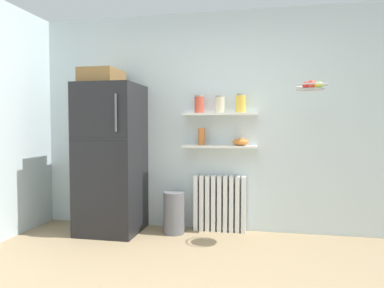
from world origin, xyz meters
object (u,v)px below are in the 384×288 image
at_px(shelf_bowl, 240,142).
at_px(trash_bin, 174,213).
at_px(refrigerator, 111,155).
at_px(vase, 202,137).
at_px(storage_jar_2, 241,104).
at_px(storage_jar_0, 199,104).
at_px(radiator, 220,203).
at_px(storage_jar_1, 220,105).
at_px(hanging_fruit_basket, 311,86).

relative_size(shelf_bowl, trash_bin, 0.39).
height_order(refrigerator, vase, refrigerator).
bearing_deg(vase, refrigerator, -167.54).
height_order(storage_jar_2, trash_bin, storage_jar_2).
relative_size(storage_jar_0, storage_jar_2, 0.97).
distance_m(storage_jar_2, shelf_bowl, 0.44).
bearing_deg(trash_bin, radiator, 20.86).
bearing_deg(shelf_bowl, storage_jar_0, 180.00).
distance_m(radiator, vase, 0.82).
bearing_deg(storage_jar_2, vase, -180.00).
bearing_deg(storage_jar_1, refrigerator, -169.61).
height_order(vase, hanging_fruit_basket, hanging_fruit_basket).
bearing_deg(storage_jar_2, storage_jar_1, 180.00).
distance_m(storage_jar_1, hanging_fruit_basket, 1.05).
bearing_deg(hanging_fruit_basket, storage_jar_0, 161.23).
xyz_separation_m(refrigerator, trash_bin, (0.75, 0.07, -0.66)).
distance_m(refrigerator, shelf_bowl, 1.52).
bearing_deg(radiator, refrigerator, -168.29).
height_order(shelf_bowl, hanging_fruit_basket, hanging_fruit_basket).
distance_m(storage_jar_1, shelf_bowl, 0.50).
distance_m(storage_jar_1, vase, 0.43).
height_order(storage_jar_0, shelf_bowl, storage_jar_0).
height_order(refrigerator, shelf_bowl, refrigerator).
xyz_separation_m(storage_jar_1, hanging_fruit_basket, (0.96, -0.41, 0.15)).
bearing_deg(vase, storage_jar_2, 0.00).
distance_m(storage_jar_0, vase, 0.38).
bearing_deg(hanging_fruit_basket, trash_bin, 170.58).
bearing_deg(refrigerator, storage_jar_0, 12.79).
bearing_deg(hanging_fruit_basket, shelf_bowl, 150.38).
xyz_separation_m(storage_jar_2, shelf_bowl, (0.00, -0.00, -0.44)).
bearing_deg(hanging_fruit_basket, refrigerator, 175.40).
relative_size(radiator, storage_jar_2, 3.03).
height_order(radiator, shelf_bowl, shelf_bowl).
xyz_separation_m(storage_jar_0, shelf_bowl, (0.48, 0.00, -0.44)).
relative_size(storage_jar_1, shelf_bowl, 1.07).
relative_size(storage_jar_2, trash_bin, 0.45).
height_order(vase, trash_bin, vase).
relative_size(storage_jar_1, storage_jar_2, 0.92).
bearing_deg(radiator, storage_jar_2, -7.08).
distance_m(refrigerator, radiator, 1.40).
bearing_deg(refrigerator, hanging_fruit_basket, -4.60).
distance_m(storage_jar_2, trash_bin, 1.48).
xyz_separation_m(radiator, vase, (-0.21, -0.03, 0.79)).
bearing_deg(refrigerator, shelf_bowl, 8.74).
distance_m(radiator, hanging_fruit_basket, 1.69).
xyz_separation_m(storage_jar_0, hanging_fruit_basket, (1.20, -0.41, 0.14)).
relative_size(refrigerator, vase, 9.48).
bearing_deg(vase, shelf_bowl, 0.00).
height_order(refrigerator, storage_jar_1, refrigerator).
bearing_deg(vase, trash_bin, -150.99).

